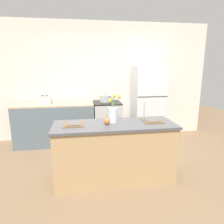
# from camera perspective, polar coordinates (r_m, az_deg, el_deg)

# --- Properties ---
(ground_plane) EXTENTS (10.00, 10.00, 0.00)m
(ground_plane) POSITION_cam_1_polar(r_m,az_deg,el_deg) (3.31, 0.70, -18.24)
(ground_plane) COLOR brown
(back_wall) EXTENTS (5.20, 0.08, 2.70)m
(back_wall) POSITION_cam_1_polar(r_m,az_deg,el_deg) (4.82, -3.25, 8.72)
(back_wall) COLOR silver
(back_wall) RESTS_ON ground_plane
(kitchen_island) EXTENTS (1.80, 0.66, 0.88)m
(kitchen_island) POSITION_cam_1_polar(r_m,az_deg,el_deg) (3.10, 0.73, -11.21)
(kitchen_island) COLOR tan
(kitchen_island) RESTS_ON ground_plane
(back_counter) EXTENTS (1.68, 0.60, 0.92)m
(back_counter) POSITION_cam_1_polar(r_m,az_deg,el_deg) (4.60, -15.87, -3.31)
(back_counter) COLOR slate
(back_counter) RESTS_ON ground_plane
(stove_range) EXTENTS (0.60, 0.61, 0.92)m
(stove_range) POSITION_cam_1_polar(r_m,az_deg,el_deg) (4.59, -1.36, -2.81)
(stove_range) COLOR #B2B5B7
(stove_range) RESTS_ON ground_plane
(refrigerator) EXTENTS (0.68, 0.67, 1.72)m
(refrigerator) POSITION_cam_1_polar(r_m,az_deg,el_deg) (4.72, 10.14, 2.44)
(refrigerator) COLOR silver
(refrigerator) RESTS_ON ground_plane
(flower_vase) EXTENTS (0.19, 0.14, 0.44)m
(flower_vase) POSITION_cam_1_polar(r_m,az_deg,el_deg) (2.97, 0.27, -0.38)
(flower_vase) COLOR silver
(flower_vase) RESTS_ON kitchen_island
(pear_figurine) EXTENTS (0.09, 0.09, 0.14)m
(pear_figurine) POSITION_cam_1_polar(r_m,az_deg,el_deg) (2.88, -1.47, -2.58)
(pear_figurine) COLOR #C66B33
(pear_figurine) RESTS_ON kitchen_island
(plate_setting_left) EXTENTS (0.29, 0.29, 0.02)m
(plate_setting_left) POSITION_cam_1_polar(r_m,az_deg,el_deg) (2.94, -10.91, -3.42)
(plate_setting_left) COLOR brown
(plate_setting_left) RESTS_ON kitchen_island
(plate_setting_right) EXTENTS (0.29, 0.29, 0.02)m
(plate_setting_right) POSITION_cam_1_polar(r_m,az_deg,el_deg) (3.13, 11.47, -2.45)
(plate_setting_right) COLOR brown
(plate_setting_right) RESTS_ON kitchen_island
(toaster) EXTENTS (0.28, 0.18, 0.17)m
(toaster) POSITION_cam_1_polar(r_m,az_deg,el_deg) (4.56, -18.63, 3.38)
(toaster) COLOR #B7BABC
(toaster) RESTS_ON back_counter
(cooking_pot) EXTENTS (0.27, 0.27, 0.17)m
(cooking_pot) POSITION_cam_1_polar(r_m,az_deg,el_deg) (4.52, -1.87, 3.87)
(cooking_pot) COLOR #B2B5B7
(cooking_pot) RESTS_ON stove_range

